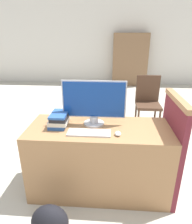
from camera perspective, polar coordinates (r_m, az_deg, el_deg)
ground_plane at (r=2.28m, az=0.25°, el=-25.80°), size 20.00×20.00×0.00m
wall_back at (r=7.12m, az=3.59°, el=19.36°), size 12.00×0.06×2.80m
desk at (r=2.26m, az=0.83°, el=-13.29°), size 1.48×0.62×0.77m
carrel_divider at (r=2.29m, az=20.58°, el=-9.12°), size 0.07×0.70×1.11m
monitor at (r=2.05m, az=-0.60°, el=2.66°), size 0.66×0.22×0.47m
keyboard at (r=1.94m, az=-2.01°, el=-5.97°), size 0.42×0.15×0.02m
mouse at (r=1.92m, az=6.29°, el=-6.14°), size 0.06×0.08×0.04m
book_stack at (r=2.11m, az=-10.47°, el=-2.08°), size 0.19×0.27×0.14m
backpack at (r=2.00m, az=-13.08°, el=-28.64°), size 0.32×0.26×0.34m
far_chair at (r=3.89m, az=14.59°, el=3.55°), size 0.44×0.44×0.95m
bookshelf_far at (r=6.95m, az=9.69°, el=14.46°), size 1.15×0.32×1.69m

